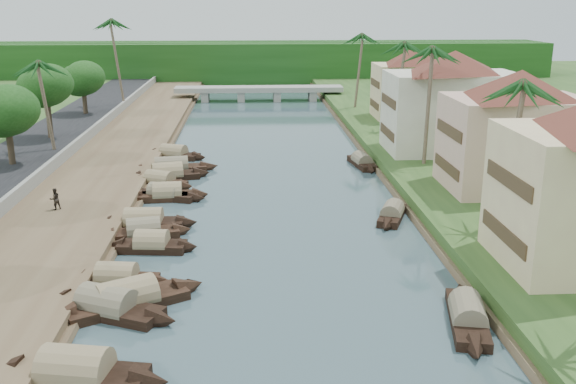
{
  "coord_description": "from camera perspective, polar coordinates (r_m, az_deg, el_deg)",
  "views": [
    {
      "loc": [
        -1.59,
        -36.07,
        16.06
      ],
      "look_at": [
        1.24,
        11.12,
        2.0
      ],
      "focal_mm": 40.0,
      "sensor_mm": 36.0,
      "label": 1
    }
  ],
  "objects": [
    {
      "name": "ground",
      "position": [
        39.52,
        -0.84,
        -7.42
      ],
      "size": [
        220.0,
        220.0,
        0.0
      ],
      "primitive_type": "plane",
      "color": "#395056",
      "rests_on": "ground"
    },
    {
      "name": "left_bank",
      "position": [
        59.98,
        -17.21,
        0.67
      ],
      "size": [
        10.0,
        180.0,
        0.8
      ],
      "primitive_type": "cube",
      "color": "brown",
      "rests_on": "ground"
    },
    {
      "name": "right_bank",
      "position": [
        61.7,
        16.19,
        1.38
      ],
      "size": [
        16.0,
        180.0,
        1.2
      ],
      "primitive_type": "cube",
      "color": "#26431B",
      "rests_on": "ground"
    },
    {
      "name": "retaining_wall",
      "position": [
        60.89,
        -21.12,
        1.45
      ],
      "size": [
        0.4,
        180.0,
        1.1
      ],
      "primitive_type": "cube",
      "color": "slate",
      "rests_on": "left_bank"
    },
    {
      "name": "treeline",
      "position": [
        136.61,
        -2.81,
        11.48
      ],
      "size": [
        120.0,
        14.0,
        8.0
      ],
      "color": "#153D10",
      "rests_on": "ground"
    },
    {
      "name": "bridge",
      "position": [
        109.03,
        -2.6,
        8.99
      ],
      "size": [
        28.0,
        4.0,
        2.4
      ],
      "color": "gray",
      "rests_on": "ground"
    },
    {
      "name": "building_mid",
      "position": [
        55.42,
        19.64,
        5.28
      ],
      "size": [
        14.11,
        14.11,
        9.7
      ],
      "color": "#D1A394",
      "rests_on": "right_bank"
    },
    {
      "name": "building_far",
      "position": [
        67.99,
        14.37,
        7.87
      ],
      "size": [
        15.59,
        15.59,
        10.2
      ],
      "color": "beige",
      "rests_on": "right_bank"
    },
    {
      "name": "building_distant",
      "position": [
        87.39,
        11.05,
        9.58
      ],
      "size": [
        12.62,
        12.62,
        9.2
      ],
      "color": "beige",
      "rests_on": "right_bank"
    },
    {
      "name": "sampan_1",
      "position": [
        30.6,
        -18.32,
        -15.11
      ],
      "size": [
        8.88,
        3.59,
        2.53
      ],
      "rotation": [
        0.0,
        0.0,
        -0.19
      ],
      "color": "black",
      "rests_on": "ground"
    },
    {
      "name": "sampan_2",
      "position": [
        36.56,
        -14.12,
        -9.31
      ],
      "size": [
        9.01,
        6.13,
        2.41
      ],
      "rotation": [
        0.0,
        0.0,
        0.51
      ],
      "color": "black",
      "rests_on": "ground"
    },
    {
      "name": "sampan_3",
      "position": [
        36.08,
        -15.76,
        -9.8
      ],
      "size": [
        8.62,
        5.22,
        2.32
      ],
      "rotation": [
        0.0,
        0.0,
        -0.43
      ],
      "color": "black",
      "rests_on": "ground"
    },
    {
      "name": "sampan_4",
      "position": [
        39.41,
        -14.96,
        -7.44
      ],
      "size": [
        6.87,
        2.4,
        1.96
      ],
      "rotation": [
        0.0,
        0.0,
        -0.14
      ],
      "color": "black",
      "rests_on": "ground"
    },
    {
      "name": "sampan_5",
      "position": [
        44.07,
        -12.01,
        -4.62
      ],
      "size": [
        6.48,
        2.23,
        2.06
      ],
      "rotation": [
        0.0,
        0.0,
        -0.11
      ],
      "color": "black",
      "rests_on": "ground"
    },
    {
      "name": "sampan_6",
      "position": [
        46.57,
        -12.7,
        -3.5
      ],
      "size": [
        7.09,
        2.93,
        2.09
      ],
      "rotation": [
        0.0,
        0.0,
        0.2
      ],
      "color": "black",
      "rests_on": "ground"
    },
    {
      "name": "sampan_7",
      "position": [
        48.65,
        -12.69,
        -2.62
      ],
      "size": [
        8.13,
        1.99,
        2.16
      ],
      "rotation": [
        0.0,
        0.0,
        -0.02
      ],
      "color": "black",
      "rests_on": "ground"
    },
    {
      "name": "sampan_8",
      "position": [
        55.02,
        -10.65,
        -0.25
      ],
      "size": [
        7.19,
        2.24,
        2.2
      ],
      "rotation": [
        0.0,
        0.0,
        0.07
      ],
      "color": "black",
      "rests_on": "ground"
    },
    {
      "name": "sampan_9",
      "position": [
        55.27,
        -10.93,
        -0.2
      ],
      "size": [
        7.61,
        3.77,
        1.95
      ],
      "rotation": [
        0.0,
        0.0,
        -0.32
      ],
      "color": "black",
      "rests_on": "ground"
    },
    {
      "name": "sampan_10",
      "position": [
        59.27,
        -11.33,
        0.92
      ],
      "size": [
        7.04,
        4.62,
        2.01
      ],
      "rotation": [
        0.0,
        0.0,
        -0.48
      ],
      "color": "black",
      "rests_on": "ground"
    },
    {
      "name": "sampan_11",
      "position": [
        61.41,
        -10.67,
        1.52
      ],
      "size": [
        8.47,
        3.65,
        2.36
      ],
      "rotation": [
        0.0,
        0.0,
        0.23
      ],
      "color": "black",
      "rests_on": "ground"
    },
    {
      "name": "sampan_12",
      "position": [
        64.02,
        -10.32,
        2.15
      ],
      "size": [
        9.56,
        3.07,
        2.23
      ],
      "rotation": [
        0.0,
        0.0,
        0.15
      ],
      "color": "black",
      "rests_on": "ground"
    },
    {
      "name": "sampan_13",
      "position": [
        69.67,
        -10.12,
        3.32
      ],
      "size": [
        7.77,
        4.42,
        2.13
      ],
      "rotation": [
        0.0,
        0.0,
        -0.39
      ],
      "color": "black",
      "rests_on": "ground"
    },
    {
      "name": "sampan_14",
      "position": [
        35.1,
        15.67,
        -10.58
      ],
      "size": [
        3.25,
        8.6,
        2.07
      ],
      "rotation": [
        0.0,
        0.0,
        1.36
      ],
      "color": "black",
      "rests_on": "ground"
    },
    {
      "name": "sampan_15",
      "position": [
        49.92,
        9.24,
        -1.94
      ],
      "size": [
        3.77,
        6.87,
        1.88
      ],
      "rotation": [
        0.0,
        0.0,
        1.2
      ],
      "color": "black",
      "rests_on": "ground"
    },
    {
      "name": "sampan_16",
      "position": [
        65.69,
        6.59,
        2.66
      ],
      "size": [
        2.51,
        7.54,
        1.86
      ],
      "rotation": [
        0.0,
        0.0,
        1.73
      ],
      "color": "black",
      "rests_on": "ground"
    },
    {
      "name": "canoe_1",
      "position": [
        38.18,
        -11.19,
        -8.48
      ],
      "size": [
        4.89,
        2.45,
        0.79
      ],
      "rotation": [
        0.0,
        0.0,
        0.35
      ],
      "color": "black",
      "rests_on": "ground"
    },
    {
      "name": "canoe_2",
      "position": [
        54.84,
        -10.24,
        -0.63
      ],
      "size": [
        5.11,
        1.58,
        0.74
      ],
      "rotation": [
        0.0,
        0.0,
        0.17
      ],
      "color": "black",
      "rests_on": "ground"
    },
    {
      "name": "palm_1",
      "position": [
        45.31,
        19.67,
        8.78
      ],
      "size": [
        3.2,
        3.2,
        11.25
      ],
      "color": "#735F4C",
      "rests_on": "ground"
    },
    {
      "name": "palm_2",
      "position": [
        61.14,
        12.6,
        12.1
      ],
      "size": [
        3.2,
        3.2,
        12.33
      ],
      "color": "#735F4C",
      "rests_on": "ground"
    },
    {
      "name": "palm_3",
      "position": [
        78.16,
        9.82,
        12.7
      ],
      "size": [
        3.2,
        3.2,
        11.7
      ],
      "color": "#735F4C",
      "rests_on": "ground"
    },
    {
      "name": "palm_6",
      "position": [
        69.4,
        -20.89,
        10.53
      ],
      "size": [
        3.2,
        3.2,
        10.39
      ],
      "color": "#735F4C",
      "rests_on": "ground"
    },
    {
      "name": "palm_7",
      "position": [
        94.32,
        6.26,
        13.55
      ],
      "size": [
        3.2,
        3.2,
        11.85
      ],
      "color": "#735F4C",
      "rests_on": "ground"
    },
    {
      "name": "palm_8",
      "position": [
        98.28,
        -15.0,
        14.33
      ],
      "size": [
        3.2,
        3.2,
        13.61
      ],
      "color": "#735F4C",
      "rests_on": "ground"
    },
    {
      "name": "tree_3",
      "position": [
        64.85,
        -23.77,
        6.53
      ],
      "size": [
        5.51,
        5.51,
        7.26
      ],
      "color": "#433726",
      "rests_on": "ground"
    },
    {
      "name": "tree_4",
      "position": [
        76.31,
        -20.73,
        8.75
      ],
      "size": [
        5.41,
        5.41,
        7.99
      ],
      "color": "#433726",
      "rests_on": "ground"
    },
    {
      "name": "tree_5",
      "position": [
        91.86,
        -17.78,
        9.53
      ],
      "size": [
        5.33,
        5.33,
        6.9
      ],
      "color": "#433726",
      "rests_on": "ground"
    },
    {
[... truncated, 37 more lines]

